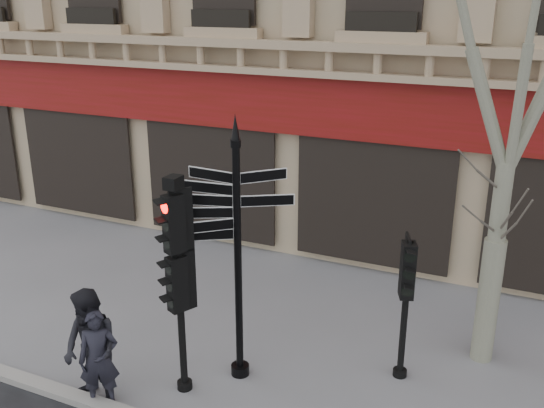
{
  "coord_description": "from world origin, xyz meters",
  "views": [
    {
      "loc": [
        3.08,
        -7.18,
        5.87
      ],
      "look_at": [
        -0.43,
        0.6,
        2.88
      ],
      "focal_mm": 40.0,
      "sensor_mm": 36.0,
      "label": 1
    }
  ],
  "objects_px": {
    "fingerpost": "(237,208)",
    "pedestrian_a": "(99,359)",
    "traffic_signal_main": "(178,261)",
    "traffic_signal_secondary": "(407,285)",
    "pedestrian_b": "(91,349)"
  },
  "relations": [
    {
      "from": "fingerpost",
      "to": "pedestrian_a",
      "type": "bearing_deg",
      "value": -155.2
    },
    {
      "from": "traffic_signal_main",
      "to": "pedestrian_a",
      "type": "relative_size",
      "value": 2.17
    },
    {
      "from": "traffic_signal_main",
      "to": "pedestrian_a",
      "type": "bearing_deg",
      "value": -111.61
    },
    {
      "from": "traffic_signal_secondary",
      "to": "traffic_signal_main",
      "type": "bearing_deg",
      "value": -170.8
    },
    {
      "from": "fingerpost",
      "to": "pedestrian_b",
      "type": "height_order",
      "value": "fingerpost"
    },
    {
      "from": "traffic_signal_secondary",
      "to": "pedestrian_b",
      "type": "bearing_deg",
      "value": -168.02
    },
    {
      "from": "fingerpost",
      "to": "traffic_signal_main",
      "type": "distance_m",
      "value": 1.15
    },
    {
      "from": "pedestrian_b",
      "to": "fingerpost",
      "type": "bearing_deg",
      "value": 58.39
    },
    {
      "from": "traffic_signal_secondary",
      "to": "fingerpost",
      "type": "bearing_deg",
      "value": -177.41
    },
    {
      "from": "traffic_signal_secondary",
      "to": "pedestrian_a",
      "type": "relative_size",
      "value": 1.47
    },
    {
      "from": "traffic_signal_main",
      "to": "pedestrian_b",
      "type": "relative_size",
      "value": 1.86
    },
    {
      "from": "fingerpost",
      "to": "pedestrian_b",
      "type": "bearing_deg",
      "value": -157.47
    },
    {
      "from": "traffic_signal_main",
      "to": "fingerpost",
      "type": "bearing_deg",
      "value": 73.29
    },
    {
      "from": "traffic_signal_secondary",
      "to": "pedestrian_b",
      "type": "distance_m",
      "value": 4.82
    },
    {
      "from": "fingerpost",
      "to": "traffic_signal_secondary",
      "type": "distance_m",
      "value": 2.87
    }
  ]
}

